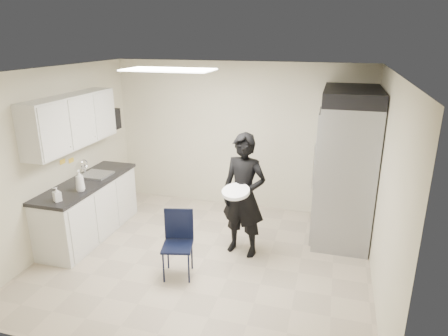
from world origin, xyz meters
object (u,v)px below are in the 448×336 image
(man_tuxedo, at_px, (244,196))
(commercial_fridge, at_px, (345,172))
(lower_counter, at_px, (89,210))
(folding_chair, at_px, (177,247))

(man_tuxedo, bearing_deg, commercial_fridge, 46.55)
(lower_counter, distance_m, commercial_fridge, 3.98)
(folding_chair, bearing_deg, lower_counter, 145.45)
(man_tuxedo, bearing_deg, folding_chair, -117.54)
(lower_counter, relative_size, folding_chair, 2.23)
(lower_counter, bearing_deg, commercial_fridge, 15.88)
(commercial_fridge, xyz_separation_m, folding_chair, (-2.03, -1.76, -0.62))
(folding_chair, bearing_deg, man_tuxedo, 37.26)
(commercial_fridge, relative_size, man_tuxedo, 1.19)
(commercial_fridge, bearing_deg, lower_counter, -164.12)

